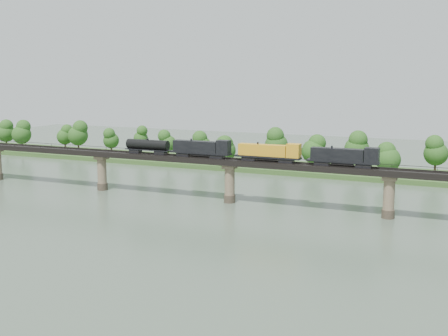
% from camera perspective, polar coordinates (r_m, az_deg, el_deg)
% --- Properties ---
extents(ground, '(400.00, 400.00, 0.00)m').
position_cam_1_polar(ground, '(120.25, -5.11, -6.44)').
color(ground, '#3A4A3B').
rests_on(ground, ground).
extents(far_bank, '(300.00, 24.00, 1.60)m').
position_cam_1_polar(far_bank, '(197.01, 6.91, 0.01)').
color(far_bank, '#2A491D').
rests_on(far_bank, ground).
extents(bridge, '(236.00, 30.00, 11.50)m').
position_cam_1_polar(bridge, '(145.24, 0.58, -1.42)').
color(bridge, '#473A2D').
rests_on(bridge, ground).
extents(bridge_superstructure, '(220.00, 4.90, 0.75)m').
position_cam_1_polar(bridge_superstructure, '(144.19, 0.59, 1.05)').
color(bridge_superstructure, black).
rests_on(bridge_superstructure, bridge).
extents(far_treeline, '(289.06, 17.54, 13.60)m').
position_cam_1_polar(far_treeline, '(194.19, 4.25, 2.31)').
color(far_treeline, '#382619').
rests_on(far_treeline, far_bank).
extents(freight_train, '(68.71, 2.68, 4.73)m').
position_cam_1_polar(freight_train, '(142.31, 2.16, 1.73)').
color(freight_train, black).
rests_on(freight_train, bridge).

